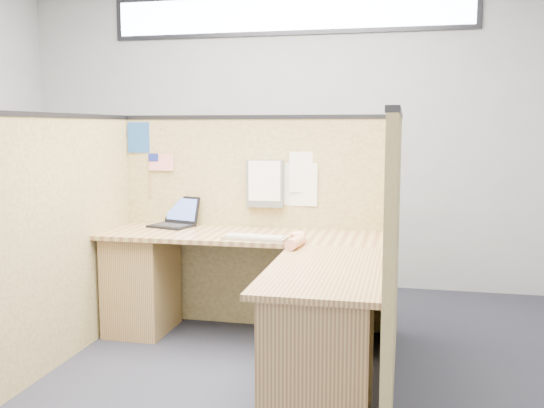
% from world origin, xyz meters
% --- Properties ---
extents(floor, '(5.00, 5.00, 0.00)m').
position_xyz_m(floor, '(0.00, 0.00, 0.00)').
color(floor, black).
rests_on(floor, ground).
extents(wall_back, '(5.00, 0.00, 5.00)m').
position_xyz_m(wall_back, '(0.00, 2.25, 1.40)').
color(wall_back, '#9A9C9F').
rests_on(wall_back, floor).
extents(clerestory_window, '(3.30, 0.04, 0.38)m').
position_xyz_m(clerestory_window, '(0.00, 2.23, 2.45)').
color(clerestory_window, '#232328').
rests_on(clerestory_window, wall_back).
extents(cubicle_partitions, '(2.06, 1.83, 1.53)m').
position_xyz_m(cubicle_partitions, '(0.00, 0.43, 0.77)').
color(cubicle_partitions, olive).
rests_on(cubicle_partitions, floor).
extents(l_desk, '(1.95, 1.75, 0.73)m').
position_xyz_m(l_desk, '(0.18, 0.29, 0.39)').
color(l_desk, brown).
rests_on(l_desk, floor).
extents(laptop, '(0.34, 0.35, 0.21)m').
position_xyz_m(laptop, '(-0.58, 0.89, 0.78)').
color(laptop, black).
rests_on(laptop, l_desk).
extents(keyboard, '(0.42, 0.18, 0.03)m').
position_xyz_m(keyboard, '(0.13, 0.48, 0.74)').
color(keyboard, gray).
rests_on(keyboard, l_desk).
extents(mouse, '(0.11, 0.08, 0.04)m').
position_xyz_m(mouse, '(0.41, 0.48, 0.75)').
color(mouse, silver).
rests_on(mouse, l_desk).
extents(hand_forearm, '(0.10, 0.36, 0.08)m').
position_xyz_m(hand_forearm, '(0.42, 0.35, 0.77)').
color(hand_forearm, tan).
rests_on(hand_forearm, l_desk).
extents(blue_poster, '(0.17, 0.02, 0.23)m').
position_xyz_m(blue_poster, '(-0.88, 0.97, 1.37)').
color(blue_poster, navy).
rests_on(blue_poster, cubicle_partitions).
extents(american_flag, '(0.20, 0.01, 0.34)m').
position_xyz_m(american_flag, '(-0.72, 0.96, 1.18)').
color(american_flag, olive).
rests_on(american_flag, cubicle_partitions).
extents(file_holder, '(0.26, 0.05, 0.33)m').
position_xyz_m(file_holder, '(0.09, 0.94, 1.05)').
color(file_holder, slate).
rests_on(file_holder, cubicle_partitions).
extents(paper_left, '(0.24, 0.02, 0.30)m').
position_xyz_m(paper_left, '(0.34, 0.97, 1.04)').
color(paper_left, white).
rests_on(paper_left, cubicle_partitions).
extents(paper_right, '(0.22, 0.04, 0.29)m').
position_xyz_m(paper_right, '(0.37, 0.97, 1.13)').
color(paper_right, white).
rests_on(paper_right, cubicle_partitions).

